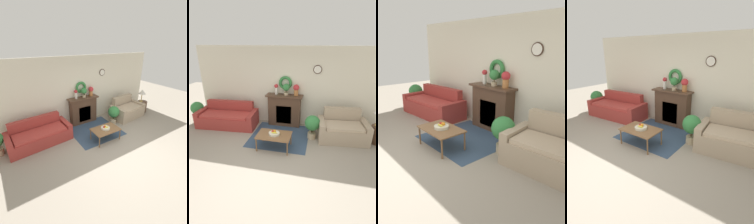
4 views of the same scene
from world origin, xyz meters
TOP-DOWN VIEW (x-y plane):
  - ground_plane at (0.00, 0.00)m, footprint 16.00×16.00m
  - floor_rug at (-0.08, 1.67)m, footprint 1.80×1.73m
  - wall_back at (-0.00, 2.73)m, footprint 6.80×0.16m
  - fireplace at (-0.11, 2.52)m, footprint 1.26×0.41m
  - couch_left at (-2.07, 2.02)m, footprint 2.11×1.02m
  - loveseat_right at (1.82, 1.94)m, footprint 1.53×1.03m
  - coffee_table at (-0.08, 0.98)m, footprint 0.94×0.63m
  - fruit_bowl at (-0.08, 1.00)m, footprint 0.31×0.31m
  - side_table_by_loveseat at (2.85, 1.94)m, footprint 0.45×0.45m
  - table_lamp at (2.79, 1.99)m, footprint 0.33×0.33m
  - vase_on_mantel_left at (-0.41, 2.53)m, footprint 0.13×0.13m
  - vase_on_mantel_right at (0.28, 2.53)m, footprint 0.20×0.20m
  - potted_plant_on_mantel at (-0.06, 2.51)m, footprint 0.24×0.24m
  - potted_plant_floor_by_loveseat at (0.92, 1.77)m, footprint 0.47×0.47m

SIDE VIEW (x-z plane):
  - ground_plane at x=0.00m, z-range 0.00..0.00m
  - floor_rug at x=-0.08m, z-range 0.00..0.01m
  - side_table_by_loveseat at x=2.85m, z-range 0.00..0.53m
  - couch_left at x=-2.07m, z-range -0.12..0.71m
  - loveseat_right at x=1.82m, z-range -0.13..0.77m
  - coffee_table at x=-0.08m, z-range 0.17..0.60m
  - fruit_bowl at x=-0.08m, z-range 0.40..0.52m
  - potted_plant_floor_by_loveseat at x=0.92m, z-range 0.10..0.85m
  - fireplace at x=-0.11m, z-range 0.01..1.13m
  - table_lamp at x=2.79m, z-range 0.70..1.28m
  - vase_on_mantel_left at x=-0.41m, z-range 1.15..1.51m
  - vase_on_mantel_right at x=0.28m, z-range 1.15..1.53m
  - wall_back at x=0.00m, z-range 0.00..2.70m
  - potted_plant_on_mantel at x=-0.06m, z-range 1.17..1.56m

